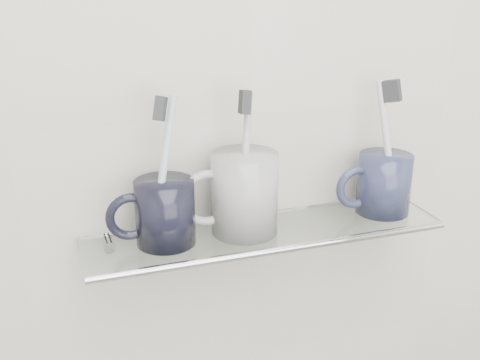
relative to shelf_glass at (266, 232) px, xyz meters
name	(u,v)px	position (x,y,z in m)	size (l,w,h in m)	color
wall_back	(251,114)	(0.00, 0.06, 0.15)	(2.50, 2.50, 0.00)	beige
shelf_glass	(266,232)	(0.00, 0.00, 0.00)	(0.50, 0.12, 0.01)	silver
shelf_rail	(281,250)	(0.00, -0.06, 0.00)	(0.01, 0.01, 0.50)	silver
bracket_left	(109,247)	(-0.21, 0.05, -0.01)	(0.02, 0.02, 0.03)	silver
bracket_right	(380,208)	(0.21, 0.05, -0.01)	(0.02, 0.02, 0.03)	silver
mug_left	(165,212)	(-0.14, 0.00, 0.05)	(0.08, 0.08, 0.09)	black
mug_left_handle	(130,217)	(-0.18, 0.00, 0.05)	(0.06, 0.06, 0.01)	black
toothbrush_left	(163,170)	(-0.14, 0.00, 0.10)	(0.01, 0.01, 0.19)	silver
bristles_left	(160,109)	(-0.14, 0.00, 0.19)	(0.01, 0.02, 0.03)	#2B2C30
mug_center	(245,193)	(-0.03, 0.00, 0.06)	(0.09, 0.09, 0.11)	white
mug_center_handle	(208,198)	(-0.08, 0.00, 0.06)	(0.08, 0.08, 0.01)	white
toothbrush_center	(245,162)	(-0.03, 0.00, 0.10)	(0.01, 0.01, 0.19)	#A7ABB0
bristles_center	(245,102)	(-0.03, 0.00, 0.19)	(0.01, 0.02, 0.03)	#2B2C30
mug_right	(384,184)	(0.19, 0.00, 0.05)	(0.08, 0.08, 0.09)	#1C2239
mug_right_handle	(357,187)	(0.14, 0.00, 0.05)	(0.06, 0.06, 0.01)	#1C2239
toothbrush_right	(387,146)	(0.19, 0.00, 0.10)	(0.01, 0.01, 0.19)	white
bristles_right	(392,91)	(0.19, 0.00, 0.19)	(0.01, 0.02, 0.03)	#2B2C30
chrome_cap	(391,206)	(0.20, 0.00, 0.01)	(0.03, 0.03, 0.01)	silver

